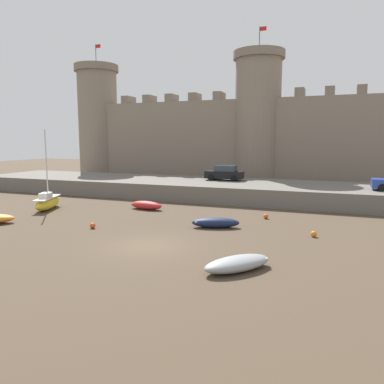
{
  "coord_description": "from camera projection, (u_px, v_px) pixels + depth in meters",
  "views": [
    {
      "loc": [
        9.85,
        -18.52,
        6.04
      ],
      "look_at": [
        0.71,
        5.16,
        2.5
      ],
      "focal_mm": 35.0,
      "sensor_mm": 36.0,
      "label": 1
    }
  ],
  "objects": [
    {
      "name": "rowboat_foreground_right",
      "position": [
        216.0,
        222.0,
        25.9
      ],
      "size": [
        3.47,
        2.1,
        0.71
      ],
      "color": "#141E3D",
      "rests_on": "ground"
    },
    {
      "name": "quay_road",
      "position": [
        234.0,
        190.0,
        39.27
      ],
      "size": [
        61.26,
        10.0,
        1.65
      ],
      "primitive_type": "cube",
      "color": "#666059",
      "rests_on": "ground"
    },
    {
      "name": "rowboat_foreground_left",
      "position": [
        146.0,
        205.0,
        32.74
      ],
      "size": [
        3.23,
        1.5,
        0.74
      ],
      "color": "red",
      "rests_on": "ground"
    },
    {
      "name": "ground_plane",
      "position": [
        148.0,
        246.0,
        21.46
      ],
      "size": [
        160.0,
        160.0,
        0.0
      ],
      "primitive_type": "plane",
      "color": "#4C3D2D"
    },
    {
      "name": "rowboat_midflat_left",
      "position": [
        237.0,
        263.0,
        17.39
      ],
      "size": [
        3.33,
        3.65,
        0.67
      ],
      "color": "gray",
      "rests_on": "ground"
    },
    {
      "name": "sailboat_near_channel_left",
      "position": [
        47.0,
        202.0,
        32.69
      ],
      "size": [
        2.7,
        4.58,
        6.94
      ],
      "color": "yellow",
      "rests_on": "ground"
    },
    {
      "name": "mooring_buoy_near_shore",
      "position": [
        266.0,
        216.0,
        28.88
      ],
      "size": [
        0.37,
        0.37,
        0.37
      ],
      "primitive_type": "sphere",
      "color": "#E04C1E",
      "rests_on": "ground"
    },
    {
      "name": "castle",
      "position": [
        257.0,
        130.0,
        48.84
      ],
      "size": [
        55.81,
        6.55,
        20.2
      ],
      "color": "gray",
      "rests_on": "ground"
    },
    {
      "name": "mooring_buoy_mid_mud",
      "position": [
        93.0,
        226.0,
        25.74
      ],
      "size": [
        0.39,
        0.39,
        0.39
      ],
      "primitive_type": "sphere",
      "color": "#E04C1E",
      "rests_on": "ground"
    },
    {
      "name": "mooring_buoy_off_centre",
      "position": [
        314.0,
        234.0,
        23.45
      ],
      "size": [
        0.38,
        0.38,
        0.38
      ],
      "primitive_type": "sphere",
      "color": "orange",
      "rests_on": "ground"
    },
    {
      "name": "car_quay_centre_west",
      "position": [
        225.0,
        173.0,
        41.04
      ],
      "size": [
        4.12,
        1.91,
        1.62
      ],
      "color": "black",
      "rests_on": "quay_road"
    }
  ]
}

